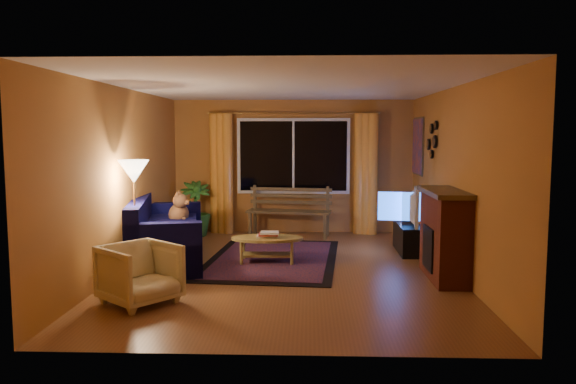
{
  "coord_description": "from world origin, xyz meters",
  "views": [
    {
      "loc": [
        0.3,
        -7.59,
        1.88
      ],
      "look_at": [
        0.0,
        0.3,
        1.05
      ],
      "focal_mm": 35.0,
      "sensor_mm": 36.0,
      "label": 1
    }
  ],
  "objects_px": {
    "sofa": "(167,230)",
    "coffee_table": "(267,250)",
    "bench": "(289,224)",
    "floor_lamp": "(135,218)",
    "armchair": "(140,271)",
    "tv_console": "(409,238)"
  },
  "relations": [
    {
      "from": "coffee_table",
      "to": "tv_console",
      "type": "distance_m",
      "value": 2.34
    },
    {
      "from": "sofa",
      "to": "tv_console",
      "type": "bearing_deg",
      "value": 0.97
    },
    {
      "from": "tv_console",
      "to": "floor_lamp",
      "type": "bearing_deg",
      "value": -157.3
    },
    {
      "from": "sofa",
      "to": "coffee_table",
      "type": "relative_size",
      "value": 2.2
    },
    {
      "from": "armchair",
      "to": "floor_lamp",
      "type": "relative_size",
      "value": 0.48
    },
    {
      "from": "bench",
      "to": "tv_console",
      "type": "relative_size",
      "value": 1.43
    },
    {
      "from": "bench",
      "to": "sofa",
      "type": "bearing_deg",
      "value": -120.12
    },
    {
      "from": "floor_lamp",
      "to": "tv_console",
      "type": "relative_size",
      "value": 1.44
    },
    {
      "from": "bench",
      "to": "coffee_table",
      "type": "bearing_deg",
      "value": -87.29
    },
    {
      "from": "floor_lamp",
      "to": "sofa",
      "type": "bearing_deg",
      "value": 73.5
    },
    {
      "from": "armchair",
      "to": "coffee_table",
      "type": "xyz_separation_m",
      "value": [
        1.25,
        2.02,
        -0.18
      ]
    },
    {
      "from": "sofa",
      "to": "tv_console",
      "type": "xyz_separation_m",
      "value": [
        3.65,
        0.81,
        -0.24
      ]
    },
    {
      "from": "armchair",
      "to": "floor_lamp",
      "type": "xyz_separation_m",
      "value": [
        -0.44,
        1.27,
        0.4
      ]
    },
    {
      "from": "tv_console",
      "to": "coffee_table",
      "type": "bearing_deg",
      "value": -158.72
    },
    {
      "from": "bench",
      "to": "floor_lamp",
      "type": "relative_size",
      "value": 1.0
    },
    {
      "from": "bench",
      "to": "coffee_table",
      "type": "xyz_separation_m",
      "value": [
        -0.24,
        -2.1,
        -0.04
      ]
    },
    {
      "from": "armchair",
      "to": "tv_console",
      "type": "bearing_deg",
      "value": -10.38
    },
    {
      "from": "bench",
      "to": "sofa",
      "type": "xyz_separation_m",
      "value": [
        -1.7,
        -2.08,
        0.24
      ]
    },
    {
      "from": "bench",
      "to": "tv_console",
      "type": "bearing_deg",
      "value": -23.82
    },
    {
      "from": "sofa",
      "to": "armchair",
      "type": "xyz_separation_m",
      "value": [
        0.21,
        -2.04,
        -0.09
      ]
    },
    {
      "from": "bench",
      "to": "armchair",
      "type": "xyz_separation_m",
      "value": [
        -1.49,
        -4.12,
        0.14
      ]
    },
    {
      "from": "sofa",
      "to": "armchair",
      "type": "distance_m",
      "value": 2.05
    }
  ]
}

